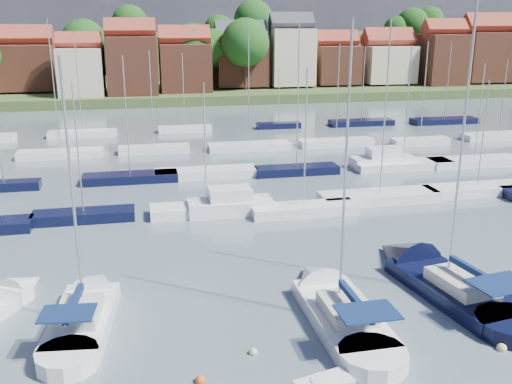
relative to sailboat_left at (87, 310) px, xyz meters
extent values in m
plane|color=#4A5C64|center=(15.60, 35.45, -0.36)|extent=(260.00, 260.00, 0.00)
cube|color=white|center=(-0.14, -1.28, -0.11)|extent=(3.67, 7.32, 1.20)
cone|color=white|center=(0.33, 3.10, -0.11)|extent=(3.29, 3.72, 2.94)
cylinder|color=white|center=(-0.51, -4.79, -0.11)|extent=(3.23, 3.23, 1.20)
cube|color=beige|center=(-0.19, -1.77, 0.84)|extent=(2.36, 3.14, 0.70)
cylinder|color=#B2B2B7|center=(-0.08, -0.80, 7.02)|extent=(0.14, 0.14, 13.06)
cylinder|color=#B2B2B7|center=(-0.29, -2.74, 1.69)|extent=(0.52, 3.91, 0.10)
cube|color=#0E2149|center=(-0.29, -2.74, 1.84)|extent=(0.69, 3.73, 0.35)
cube|color=#0E2149|center=(-0.43, -4.01, 1.99)|extent=(2.67, 2.02, 0.08)
cube|color=white|center=(13.31, -3.58, -0.11)|extent=(3.41, 7.98, 1.20)
cone|color=white|center=(13.25, 1.38, -0.11)|extent=(3.36, 3.90, 3.31)
cylinder|color=white|center=(13.36, -7.55, -0.11)|extent=(3.35, 3.35, 1.20)
cube|color=beige|center=(13.32, -4.13, 0.84)|extent=(2.36, 3.34, 0.70)
cylinder|color=#B2B2B7|center=(13.31, -3.03, 7.85)|extent=(0.14, 0.14, 14.70)
cylinder|color=#B2B2B7|center=(13.34, -5.23, 1.69)|extent=(0.16, 4.41, 0.10)
cube|color=#0E2149|center=(13.34, -5.23, 1.84)|extent=(0.35, 4.19, 0.35)
cube|color=#0E2149|center=(13.35, -6.67, 1.99)|extent=(2.84, 2.02, 0.08)
cube|color=black|center=(20.77, -1.81, -0.11)|extent=(5.04, 9.33, 1.20)
cone|color=black|center=(19.90, 3.65, -0.11)|extent=(4.32, 4.83, 3.69)
cylinder|color=black|center=(21.47, -6.19, -0.11)|extent=(4.23, 4.23, 1.20)
cube|color=beige|center=(20.87, -2.42, 0.84)|extent=(3.13, 4.05, 0.70)
cylinder|color=#B2B2B7|center=(20.68, -1.21, 8.88)|extent=(0.14, 0.14, 16.77)
cylinder|color=#B2B2B7|center=(21.07, -3.63, 1.69)|extent=(0.88, 4.87, 0.10)
cube|color=#0E2149|center=(21.07, -3.63, 1.84)|extent=(1.03, 4.66, 0.35)
cube|color=#0E2149|center=(21.32, -5.21, 1.99)|extent=(3.45, 2.68, 0.08)
cone|color=white|center=(-3.86, 3.88, -0.11)|extent=(3.33, 3.49, 2.33)
cylinder|color=white|center=(10.61, -8.73, -0.04)|extent=(1.17, 1.17, 0.32)
sphere|color=#D85914|center=(5.39, -7.19, -0.36)|extent=(0.48, 0.48, 0.48)
sphere|color=beige|center=(8.14, -5.45, -0.36)|extent=(0.42, 0.42, 0.42)
sphere|color=beige|center=(20.10, -7.50, -0.36)|extent=(0.49, 0.49, 0.49)
sphere|color=beige|center=(19.51, 2.87, -0.36)|extent=(0.49, 0.49, 0.49)
cube|color=black|center=(-1.50, 15.99, -0.01)|extent=(8.01, 2.24, 1.00)
cylinder|color=#B2B2B7|center=(-1.50, 15.99, 5.57)|extent=(0.12, 0.12, 10.16)
cube|color=white|center=(8.34, 15.65, -0.01)|extent=(9.22, 2.58, 1.00)
cylinder|color=#B2B2B7|center=(8.34, 15.65, 4.58)|extent=(0.12, 0.12, 8.18)
cube|color=white|center=(16.24, 14.06, -0.01)|extent=(8.78, 2.46, 1.00)
cylinder|color=#B2B2B7|center=(16.24, 14.06, 6.02)|extent=(0.12, 0.12, 11.06)
cube|color=white|center=(23.84, 16.12, -0.01)|extent=(10.79, 3.02, 1.00)
cylinder|color=#B2B2B7|center=(23.84, 16.12, 7.93)|extent=(0.12, 0.12, 14.87)
cube|color=white|center=(33.59, 16.48, -0.01)|extent=(10.13, 2.84, 1.00)
cylinder|color=#B2B2B7|center=(33.59, 16.48, 5.29)|extent=(0.12, 0.12, 9.59)
cube|color=white|center=(10.29, 15.45, 0.14)|extent=(7.00, 2.60, 1.40)
cube|color=white|center=(10.29, 15.45, 1.24)|extent=(3.50, 2.20, 1.30)
cube|color=black|center=(-9.64, 26.44, -0.01)|extent=(6.54, 1.83, 1.00)
cube|color=black|center=(2.05, 27.09, -0.01)|extent=(9.30, 2.60, 1.00)
cylinder|color=#B2B2B7|center=(2.05, 27.09, 6.23)|extent=(0.12, 0.12, 11.48)
cube|color=white|center=(9.66, 27.46, -0.01)|extent=(10.40, 2.91, 1.00)
cylinder|color=#B2B2B7|center=(9.66, 27.46, 4.88)|extent=(0.12, 0.12, 8.77)
cube|color=black|center=(19.08, 26.73, -0.01)|extent=(8.80, 2.46, 1.00)
cylinder|color=#B2B2B7|center=(19.08, 26.73, 7.66)|extent=(0.12, 0.12, 14.33)
cube|color=white|center=(31.00, 26.61, -0.01)|extent=(10.73, 3.00, 1.00)
cylinder|color=#B2B2B7|center=(31.00, 26.61, 6.57)|extent=(0.12, 0.12, 12.14)
cube|color=white|center=(39.43, 26.42, -0.01)|extent=(10.48, 2.93, 1.00)
cylinder|color=#B2B2B7|center=(39.43, 26.42, 5.63)|extent=(0.12, 0.12, 10.28)
cube|color=white|center=(29.07, 27.45, 0.14)|extent=(7.00, 2.60, 1.40)
cube|color=white|center=(29.07, 27.45, 1.24)|extent=(3.50, 2.20, 1.30)
cube|color=white|center=(-6.11, 39.66, -0.01)|extent=(9.71, 2.72, 1.00)
cylinder|color=#B2B2B7|center=(-6.11, 39.66, 7.93)|extent=(0.12, 0.12, 14.88)
cube|color=white|center=(4.77, 39.96, -0.01)|extent=(8.49, 2.38, 1.00)
cylinder|color=#B2B2B7|center=(4.77, 39.96, 6.15)|extent=(0.12, 0.12, 11.31)
cube|color=white|center=(16.40, 39.23, -0.01)|extent=(10.16, 2.85, 1.00)
cylinder|color=#B2B2B7|center=(16.40, 39.23, 7.79)|extent=(0.12, 0.12, 14.59)
cube|color=white|center=(27.78, 39.35, -0.01)|extent=(9.53, 2.67, 1.00)
cylinder|color=#B2B2B7|center=(27.78, 39.35, 6.45)|extent=(0.12, 0.12, 11.91)
cube|color=white|center=(38.76, 37.96, -0.01)|extent=(7.62, 2.13, 1.00)
cylinder|color=#B2B2B7|center=(38.76, 37.96, 6.56)|extent=(0.12, 0.12, 12.13)
cube|color=white|center=(50.83, 39.04, -0.01)|extent=(10.17, 2.85, 1.00)
cylinder|color=#B2B2B7|center=(50.83, 39.04, 5.36)|extent=(0.12, 0.12, 9.73)
cube|color=white|center=(-4.65, 52.01, -0.01)|extent=(9.24, 2.59, 1.00)
cylinder|color=#B2B2B7|center=(-4.65, 52.01, 7.08)|extent=(0.12, 0.12, 13.17)
cube|color=white|center=(9.52, 52.75, -0.01)|extent=(7.57, 2.12, 1.00)
cylinder|color=#B2B2B7|center=(9.52, 52.75, 5.61)|extent=(0.12, 0.12, 10.24)
cube|color=black|center=(23.49, 52.92, -0.01)|extent=(6.58, 1.84, 1.00)
cylinder|color=#B2B2B7|center=(23.49, 52.92, 4.50)|extent=(0.12, 0.12, 8.01)
cube|color=black|center=(36.54, 52.85, -0.01)|extent=(9.92, 2.78, 1.00)
cylinder|color=#B2B2B7|center=(36.54, 52.85, 5.95)|extent=(0.12, 0.12, 10.92)
cube|color=black|center=(49.89, 51.82, -0.01)|extent=(10.55, 2.95, 1.00)
cylinder|color=#B2B2B7|center=(49.89, 51.82, 6.25)|extent=(0.12, 0.12, 11.51)
cube|color=#3E4D26|center=(15.60, 112.45, -0.06)|extent=(200.00, 70.00, 3.00)
cube|color=#3E4D26|center=(15.60, 137.45, 4.64)|extent=(200.00, 60.00, 14.00)
cube|color=brown|center=(-18.04, 93.24, 6.21)|extent=(10.37, 9.97, 8.73)
cube|color=brown|center=(-18.04, 93.24, 11.84)|extent=(10.57, 5.13, 5.13)
cube|color=beige|center=(-7.14, 84.45, 5.72)|extent=(8.09, 8.80, 8.96)
cube|color=brown|center=(-7.14, 84.45, 11.19)|extent=(8.25, 4.00, 4.00)
cube|color=brown|center=(2.26, 85.39, 6.73)|extent=(9.36, 10.17, 10.97)
cube|color=brown|center=(2.26, 85.39, 13.36)|extent=(9.54, 4.63, 4.63)
cube|color=brown|center=(12.56, 87.10, 5.95)|extent=(9.90, 8.56, 9.42)
cube|color=brown|center=(12.56, 87.10, 11.88)|extent=(10.10, 4.90, 4.90)
cube|color=brown|center=(24.70, 92.10, 6.59)|extent=(10.59, 8.93, 9.49)
cube|color=#383A42|center=(24.70, 92.10, 12.63)|extent=(10.80, 5.24, 5.24)
cube|color=beige|center=(35.31, 91.25, 7.67)|extent=(9.01, 8.61, 11.65)
cube|color=#383A42|center=(35.31, 91.25, 14.60)|extent=(9.19, 4.46, 4.46)
cube|color=brown|center=(45.78, 92.45, 5.85)|extent=(9.10, 9.34, 8.00)
cube|color=brown|center=(45.78, 92.45, 10.96)|extent=(9.28, 4.50, 4.50)
cube|color=beige|center=(57.56, 92.04, 5.78)|extent=(10.86, 9.59, 7.88)
cube|color=brown|center=(57.56, 92.04, 11.05)|extent=(11.07, 5.37, 5.37)
cube|color=brown|center=(69.36, 89.37, 6.73)|extent=(9.18, 9.96, 10.97)
cube|color=brown|center=(69.36, 89.37, 13.34)|extent=(9.36, 4.54, 4.54)
cube|color=brown|center=(80.78, 90.66, 7.23)|extent=(11.39, 9.67, 10.76)
cube|color=brown|center=(80.78, 90.66, 14.00)|extent=(11.62, 5.64, 5.64)
cylinder|color=#382619|center=(72.38, 110.96, 8.16)|extent=(0.50, 0.50, 4.47)
sphere|color=#1F561A|center=(72.38, 110.96, 14.23)|extent=(8.18, 8.18, 8.18)
cylinder|color=#382619|center=(19.07, 91.38, 3.47)|extent=(0.50, 0.50, 4.46)
sphere|color=#1F561A|center=(19.07, 91.38, 9.52)|extent=(8.15, 8.15, 8.15)
cylinder|color=#382619|center=(30.83, 109.13, 8.22)|extent=(0.50, 0.50, 5.15)
sphere|color=#1F561A|center=(30.83, 109.13, 15.21)|extent=(9.41, 9.41, 9.41)
cylinder|color=#382619|center=(2.06, 111.76, 8.32)|extent=(0.50, 0.50, 4.56)
sphere|color=#1F561A|center=(2.06, 111.76, 14.51)|extent=(8.34, 8.34, 8.34)
cylinder|color=#382619|center=(-7.63, 100.70, 3.82)|extent=(0.50, 0.50, 5.15)
sphere|color=#1F561A|center=(-7.63, 100.70, 10.81)|extent=(9.42, 9.42, 9.42)
cylinder|color=#382619|center=(-23.07, 102.77, 6.40)|extent=(0.50, 0.50, 3.42)
sphere|color=#1F561A|center=(-23.07, 102.77, 11.05)|extent=(6.26, 6.26, 6.26)
cylinder|color=#382619|center=(29.36, 100.16, 3.13)|extent=(0.50, 0.50, 3.77)
sphere|color=#1F561A|center=(29.36, 100.16, 8.24)|extent=(6.89, 6.89, 6.89)
cylinder|color=#382619|center=(24.65, 86.39, 3.85)|extent=(0.50, 0.50, 5.21)
sphere|color=#1F561A|center=(24.65, 86.39, 10.93)|extent=(9.53, 9.53, 9.53)
cylinder|color=#382619|center=(77.54, 97.07, 2.73)|extent=(0.50, 0.50, 2.97)
sphere|color=#1F561A|center=(77.54, 97.07, 6.77)|extent=(5.44, 5.44, 5.44)
cylinder|color=#382619|center=(14.46, 89.20, 3.66)|extent=(0.50, 0.50, 4.84)
sphere|color=#1F561A|center=(14.46, 89.20, 10.24)|extent=(8.85, 8.85, 8.85)
cylinder|color=#382619|center=(68.28, 111.17, 7.81)|extent=(0.50, 0.50, 3.72)
sphere|color=#1F561A|center=(68.28, 111.17, 12.86)|extent=(6.80, 6.80, 6.80)
cylinder|color=#382619|center=(69.65, 89.58, 3.27)|extent=(0.50, 0.50, 4.05)
sphere|color=#1F561A|center=(69.65, 89.58, 8.76)|extent=(7.40, 7.40, 7.40)
cylinder|color=#382619|center=(22.44, 108.74, 7.55)|extent=(0.50, 0.50, 3.93)
sphere|color=#1F561A|center=(22.44, 108.74, 12.89)|extent=(7.19, 7.19, 7.19)
cylinder|color=#382619|center=(46.25, 95.62, 3.16)|extent=(0.50, 0.50, 3.82)
sphere|color=#1F561A|center=(46.25, 95.62, 8.35)|extent=(6.99, 6.99, 6.99)
cylinder|color=#382619|center=(-1.84, 88.57, 2.99)|extent=(0.50, 0.50, 3.48)
sphere|color=#1F561A|center=(-1.84, 88.57, 7.71)|extent=(6.37, 6.37, 6.37)
cylinder|color=#382619|center=(73.12, 98.26, 2.74)|extent=(0.50, 0.50, 2.99)
sphere|color=#1F561A|center=(73.12, 98.26, 6.79)|extent=(5.46, 5.46, 5.46)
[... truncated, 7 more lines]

